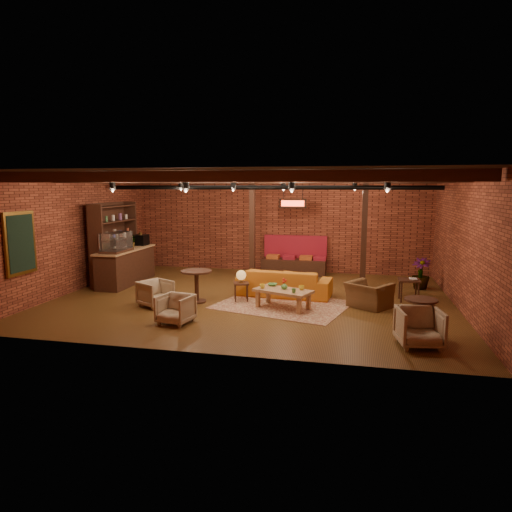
% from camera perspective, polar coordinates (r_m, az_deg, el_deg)
% --- Properties ---
extents(floor, '(10.00, 10.00, 0.00)m').
position_cam_1_polar(floor, '(11.90, -0.43, -5.33)').
color(floor, '#3A240E').
rests_on(floor, ground).
extents(ceiling, '(10.00, 8.00, 0.02)m').
position_cam_1_polar(ceiling, '(11.54, -0.45, 10.26)').
color(ceiling, black).
rests_on(ceiling, wall_back).
extents(wall_back, '(10.00, 0.02, 3.20)m').
position_cam_1_polar(wall_back, '(15.52, 2.84, 3.96)').
color(wall_back, maroon).
rests_on(wall_back, ground).
extents(wall_front, '(10.00, 0.02, 3.20)m').
position_cam_1_polar(wall_front, '(7.80, -6.96, -0.89)').
color(wall_front, maroon).
rests_on(wall_front, ground).
extents(wall_left, '(0.02, 8.00, 3.20)m').
position_cam_1_polar(wall_left, '(13.62, -21.44, 2.69)').
color(wall_left, maroon).
rests_on(wall_left, ground).
extents(wall_right, '(0.02, 8.00, 3.20)m').
position_cam_1_polar(wall_right, '(11.59, 24.45, 1.54)').
color(wall_right, maroon).
rests_on(wall_right, ground).
extents(ceiling_beams, '(9.80, 6.40, 0.22)m').
position_cam_1_polar(ceiling_beams, '(11.54, -0.45, 9.67)').
color(ceiling_beams, black).
rests_on(ceiling_beams, ceiling).
extents(ceiling_pipe, '(9.60, 0.12, 0.12)m').
position_cam_1_polar(ceiling_pipe, '(13.11, 1.12, 8.56)').
color(ceiling_pipe, black).
rests_on(ceiling_pipe, ceiling).
extents(post_left, '(0.16, 0.16, 3.20)m').
position_cam_1_polar(post_left, '(14.27, -0.47, 3.55)').
color(post_left, black).
rests_on(post_left, ground).
extents(post_right, '(0.16, 0.16, 3.20)m').
position_cam_1_polar(post_right, '(13.32, 13.36, 2.94)').
color(post_right, black).
rests_on(post_right, ground).
extents(service_counter, '(0.80, 2.50, 1.60)m').
position_cam_1_polar(service_counter, '(14.10, -15.97, -0.13)').
color(service_counter, black).
rests_on(service_counter, ground).
extents(plant_counter, '(0.35, 0.39, 0.30)m').
position_cam_1_polar(plant_counter, '(14.18, -15.30, 1.66)').
color(plant_counter, '#337F33').
rests_on(plant_counter, service_counter).
extents(shelving_hutch, '(0.52, 2.00, 2.40)m').
position_cam_1_polar(shelving_hutch, '(14.33, -17.25, 1.57)').
color(shelving_hutch, black).
rests_on(shelving_hutch, ground).
extents(chalkboard_menu, '(0.08, 0.96, 1.46)m').
position_cam_1_polar(chalkboard_menu, '(11.74, -27.36, 1.44)').
color(chalkboard_menu, black).
rests_on(chalkboard_menu, wall_left).
extents(banquette, '(2.10, 0.70, 1.00)m').
position_cam_1_polar(banquette, '(15.12, 4.77, -0.38)').
color(banquette, maroon).
rests_on(banquette, ground).
extents(service_sign, '(0.86, 0.06, 0.30)m').
position_cam_1_polar(service_sign, '(14.50, 4.63, 6.58)').
color(service_sign, red).
rests_on(service_sign, ceiling).
extents(ceiling_spotlights, '(6.40, 4.40, 0.28)m').
position_cam_1_polar(ceiling_spotlights, '(11.54, -0.44, 8.58)').
color(ceiling_spotlights, black).
rests_on(ceiling_spotlights, ceiling).
extents(rug, '(3.53, 3.03, 0.01)m').
position_cam_1_polar(rug, '(11.28, 3.33, -6.11)').
color(rug, maroon).
rests_on(rug, floor).
extents(sofa, '(2.52, 1.14, 0.72)m').
position_cam_1_polar(sofa, '(12.14, 3.57, -3.33)').
color(sofa, '#BD681A').
rests_on(sofa, floor).
extents(coffee_table, '(1.50, 1.11, 0.71)m').
position_cam_1_polar(coffee_table, '(10.89, 3.37, -4.46)').
color(coffee_table, '#936844').
rests_on(coffee_table, floor).
extents(side_table_lamp, '(0.47, 0.47, 0.79)m').
position_cam_1_polar(side_table_lamp, '(11.56, -1.87, -2.70)').
color(side_table_lamp, black).
rests_on(side_table_lamp, floor).
extents(round_table_left, '(0.78, 0.78, 0.81)m').
position_cam_1_polar(round_table_left, '(11.52, -7.44, -3.08)').
color(round_table_left, black).
rests_on(round_table_left, floor).
extents(armchair_a, '(0.89, 0.90, 0.70)m').
position_cam_1_polar(armchair_a, '(11.34, -12.46, -4.42)').
color(armchair_a, beige).
rests_on(armchair_a, floor).
extents(armchair_b, '(0.77, 0.73, 0.68)m').
position_cam_1_polar(armchair_b, '(9.89, -10.03, -6.37)').
color(armchair_b, beige).
rests_on(armchair_b, floor).
extents(armchair_right, '(1.12, 1.04, 0.82)m').
position_cam_1_polar(armchair_right, '(11.28, 13.94, -4.23)').
color(armchair_right, brown).
rests_on(armchair_right, floor).
extents(side_table_book, '(0.53, 0.53, 0.59)m').
position_cam_1_polar(side_table_book, '(12.16, 18.60, -2.95)').
color(side_table_book, black).
rests_on(side_table_book, floor).
extents(round_table_right, '(0.63, 0.63, 0.74)m').
position_cam_1_polar(round_table_right, '(9.46, 19.87, -6.50)').
color(round_table_right, black).
rests_on(round_table_right, floor).
extents(armchair_far, '(0.86, 0.82, 0.78)m').
position_cam_1_polar(armchair_far, '(8.88, 19.76, -8.18)').
color(armchair_far, beige).
rests_on(armchair_far, floor).
extents(plant_tall, '(1.90, 1.90, 2.66)m').
position_cam_1_polar(plant_tall, '(13.56, 20.09, 1.60)').
color(plant_tall, '#4C7F4C').
rests_on(plant_tall, floor).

